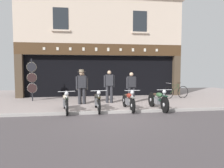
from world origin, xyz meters
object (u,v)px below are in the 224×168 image
object	(u,v)px
salesman_left	(82,85)
salesman_right	(131,86)
motorcycle_left	(66,102)
advert_board_far	(145,68)
assistant_far_right	(82,87)
tyre_sign_pole	(32,78)
advert_board_near	(126,67)
motorcycle_center	(128,100)
motorcycle_center_right	(158,100)
shopkeeper_center	(109,85)
leaning_bicycle	(176,92)
motorcycle_center_left	(97,101)

from	to	relation	value
salesman_left	salesman_right	world-z (taller)	salesman_left
motorcycle_left	advert_board_far	size ratio (longest dim) A/B	2.17
assistant_far_right	tyre_sign_pole	xyz separation A→B (m)	(-2.69, 1.24, 0.40)
salesman_left	advert_board_far	bearing A→B (deg)	-153.11
salesman_left	advert_board_near	world-z (taller)	advert_board_near
advert_board_far	motorcycle_center	bearing A→B (deg)	-114.69
motorcycle_center_right	shopkeeper_center	bearing A→B (deg)	-51.18
salesman_left	leaning_bicycle	bearing A→B (deg)	-176.23
motorcycle_center_right	assistant_far_right	size ratio (longest dim) A/B	1.30
tyre_sign_pole	advert_board_near	size ratio (longest dim) A/B	2.53
tyre_sign_pole	leaning_bicycle	world-z (taller)	tyre_sign_pole
motorcycle_left	motorcycle_center_left	world-z (taller)	same
motorcycle_center_left	motorcycle_left	bearing A→B (deg)	2.14
motorcycle_center_right	advert_board_near	bearing A→B (deg)	-88.53
motorcycle_left	motorcycle_center_left	xyz separation A→B (m)	(1.28, 0.07, 0.00)
motorcycle_center_left	motorcycle_center_right	world-z (taller)	motorcycle_center_right
motorcycle_center_left	shopkeeper_center	world-z (taller)	shopkeeper_center
shopkeeper_center	advert_board_near	world-z (taller)	advert_board_near
shopkeeper_center	tyre_sign_pole	size ratio (longest dim) A/B	0.72
motorcycle_center	assistant_far_right	world-z (taller)	assistant_far_right
salesman_left	motorcycle_left	bearing A→B (deg)	60.98
tyre_sign_pole	advert_board_far	world-z (taller)	tyre_sign_pole
motorcycle_center_left	salesman_right	world-z (taller)	salesman_right
assistant_far_right	advert_board_near	size ratio (longest dim) A/B	1.71
motorcycle_center_right	advert_board_far	distance (m)	5.16
salesman_left	salesman_right	distance (m)	2.51
motorcycle_center_right	salesman_left	xyz separation A→B (m)	(-3.19, 1.87, 0.53)
motorcycle_center	motorcycle_left	bearing A→B (deg)	-0.30
salesman_left	assistant_far_right	distance (m)	0.23
salesman_right	assistant_far_right	world-z (taller)	salesman_right
salesman_left	advert_board_near	xyz separation A→B (m)	(2.86, 3.01, 0.93)
assistant_far_right	advert_board_near	world-z (taller)	advert_board_near
advert_board_far	leaning_bicycle	distance (m)	2.65
salesman_right	tyre_sign_pole	size ratio (longest dim) A/B	0.68
motorcycle_center_right	salesman_left	size ratio (longest dim) A/B	1.18
advert_board_far	salesman_right	bearing A→B (deg)	-118.71
salesman_left	advert_board_near	size ratio (longest dim) A/B	1.89
motorcycle_left	assistant_far_right	bearing A→B (deg)	-116.91
advert_board_far	motorcycle_center_right	bearing A→B (deg)	-100.86
motorcycle_center_left	motorcycle_center_right	xyz separation A→B (m)	(2.55, -0.18, 0.01)
motorcycle_center_left	advert_board_far	size ratio (longest dim) A/B	2.15
motorcycle_center_right	tyre_sign_pole	size ratio (longest dim) A/B	0.88
motorcycle_left	leaning_bicycle	bearing A→B (deg)	-162.06
salesman_right	tyre_sign_pole	bearing A→B (deg)	-28.62
motorcycle_center_left	leaning_bicycle	size ratio (longest dim) A/B	1.16
motorcycle_left	salesman_left	world-z (taller)	salesman_left
shopkeeper_center	motorcycle_center	bearing A→B (deg)	109.84
motorcycle_left	tyre_sign_pole	bearing A→B (deg)	-66.08
motorcycle_center_left	assistant_far_right	world-z (taller)	assistant_far_right
advert_board_far	leaning_bicycle	size ratio (longest dim) A/B	0.54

